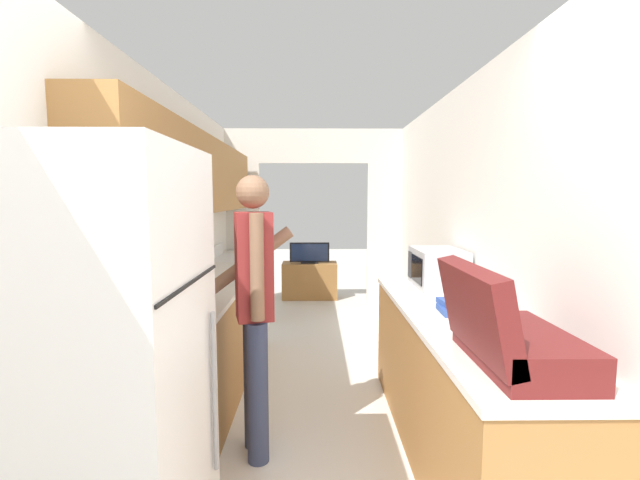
# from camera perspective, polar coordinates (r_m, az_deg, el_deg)

# --- Properties ---
(wall_left) EXTENTS (0.38, 7.08, 2.50)m
(wall_left) POSITION_cam_1_polar(r_m,az_deg,el_deg) (3.42, -20.24, 3.34)
(wall_left) COLOR white
(wall_left) RESTS_ON ground_plane
(wall_right) EXTENTS (0.06, 7.08, 2.50)m
(wall_right) POSITION_cam_1_polar(r_m,az_deg,el_deg) (3.07, 22.25, -1.26)
(wall_right) COLOR white
(wall_right) RESTS_ON ground_plane
(wall_far_with_doorway) EXTENTS (2.76, 0.06, 2.50)m
(wall_far_with_doorway) POSITION_cam_1_polar(r_m,az_deg,el_deg) (5.78, -0.85, 3.98)
(wall_far_with_doorway) COLOR white
(wall_far_with_doorway) RESTS_ON ground_plane
(counter_left) EXTENTS (0.62, 3.70, 0.89)m
(counter_left) POSITION_cam_1_polar(r_m,az_deg,el_deg) (3.79, -14.59, -12.13)
(counter_left) COLOR #9E6B38
(counter_left) RESTS_ON ground_plane
(counter_right) EXTENTS (0.62, 2.35, 0.89)m
(counter_right) POSITION_cam_1_polar(r_m,az_deg,el_deg) (2.91, 17.58, -17.89)
(counter_right) COLOR #9E6B38
(counter_right) RESTS_ON ground_plane
(refrigerator) EXTENTS (0.76, 0.76, 1.79)m
(refrigerator) POSITION_cam_1_polar(r_m,az_deg,el_deg) (1.90, -27.61, -16.77)
(refrigerator) COLOR white
(refrigerator) RESTS_ON ground_plane
(range_oven) EXTENTS (0.66, 0.73, 1.03)m
(range_oven) POSITION_cam_1_polar(r_m,az_deg,el_deg) (5.17, -10.61, -7.16)
(range_oven) COLOR white
(range_oven) RESTS_ON ground_plane
(person) EXTENTS (0.55, 0.44, 1.73)m
(person) POSITION_cam_1_polar(r_m,az_deg,el_deg) (2.66, -8.73, -8.83)
(person) COLOR #384266
(person) RESTS_ON ground_plane
(suitcase) EXTENTS (0.45, 0.66, 0.43)m
(suitcase) POSITION_cam_1_polar(r_m,az_deg,el_deg) (2.00, 23.39, -11.41)
(suitcase) COLOR #5B1919
(suitcase) RESTS_ON counter_right
(microwave) EXTENTS (0.36, 0.54, 0.30)m
(microwave) POSITION_cam_1_polar(r_m,az_deg,el_deg) (3.50, 15.40, -3.62)
(microwave) COLOR #B7B7BC
(microwave) RESTS_ON counter_right
(book_stack) EXTENTS (0.24, 0.31, 0.07)m
(book_stack) POSITION_cam_1_polar(r_m,az_deg,el_deg) (2.78, 18.05, -8.54)
(book_stack) COLOR #2D4C99
(book_stack) RESTS_ON counter_right
(tv_cabinet) EXTENTS (0.86, 0.42, 0.57)m
(tv_cabinet) POSITION_cam_1_polar(r_m,az_deg,el_deg) (6.82, -1.39, -5.39)
(tv_cabinet) COLOR #9E6B38
(tv_cabinet) RESTS_ON ground_plane
(television) EXTENTS (0.62, 0.16, 0.33)m
(television) POSITION_cam_1_polar(r_m,az_deg,el_deg) (6.71, -1.40, -1.75)
(television) COLOR black
(television) RESTS_ON tv_cabinet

